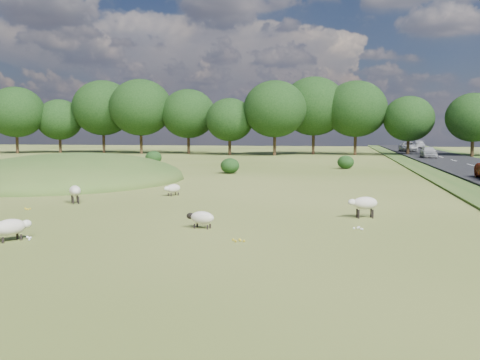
# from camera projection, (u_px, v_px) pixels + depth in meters

# --- Properties ---
(ground) EXTENTS (160.00, 160.00, 0.00)m
(ground) POSITION_uv_depth(u_px,v_px,m) (252.00, 174.00, 44.78)
(ground) COLOR #435B1C
(ground) RESTS_ON ground
(mound) EXTENTS (16.00, 20.00, 4.00)m
(mound) POSITION_uv_depth(u_px,v_px,m) (73.00, 180.00, 39.15)
(mound) COLOR #33561E
(mound) RESTS_ON ground
(road) EXTENTS (8.00, 150.00, 0.25)m
(road) POSITION_uv_depth(u_px,v_px,m) (476.00, 167.00, 50.89)
(road) COLOR black
(road) RESTS_ON ground
(treeline) EXTENTS (96.28, 14.66, 11.70)m
(treeline) POSITION_uv_depth(u_px,v_px,m) (284.00, 111.00, 79.04)
(treeline) COLOR black
(treeline) RESTS_ON ground
(shrubs) EXTENTS (22.00, 12.19, 1.45)m
(shrubs) POSITION_uv_depth(u_px,v_px,m) (227.00, 161.00, 51.92)
(shrubs) COLOR black
(shrubs) RESTS_ON ground
(sheep_0) EXTENTS (1.03, 1.31, 0.74)m
(sheep_0) POSITION_uv_depth(u_px,v_px,m) (11.00, 227.00, 17.67)
(sheep_0) COLOR beige
(sheep_0) RESTS_ON ground
(sheep_1) EXTENTS (1.02, 1.26, 0.90)m
(sheep_1) POSITION_uv_depth(u_px,v_px,m) (75.00, 191.00, 26.80)
(sheep_1) COLOR beige
(sheep_1) RESTS_ON ground
(sheep_3) EXTENTS (1.30, 0.78, 0.90)m
(sheep_3) POSITION_uv_depth(u_px,v_px,m) (364.00, 203.00, 22.29)
(sheep_3) COLOR beige
(sheep_3) RESTS_ON ground
(sheep_4) EXTENTS (1.17, 0.67, 0.65)m
(sheep_4) POSITION_uv_depth(u_px,v_px,m) (201.00, 218.00, 19.95)
(sheep_4) COLOR beige
(sheep_4) RESTS_ON ground
(sheep_5) EXTENTS (0.90, 1.15, 0.65)m
(sheep_5) POSITION_uv_depth(u_px,v_px,m) (173.00, 188.00, 29.90)
(sheep_5) COLOR beige
(sheep_5) RESTS_ON ground
(car_0) EXTENTS (2.55, 5.52, 1.53)m
(car_0) POSITION_uv_depth(u_px,v_px,m) (408.00, 147.00, 86.37)
(car_0) COLOR silver
(car_0) RESTS_ON road
(car_5) EXTENTS (2.10, 5.16, 1.50)m
(car_5) POSITION_uv_depth(u_px,v_px,m) (418.00, 144.00, 102.06)
(car_5) COLOR #B0B2B8
(car_5) RESTS_ON road
(car_6) EXTENTS (1.71, 4.26, 1.45)m
(car_6) POSITION_uv_depth(u_px,v_px,m) (428.00, 152.00, 66.60)
(car_6) COLOR silver
(car_6) RESTS_ON road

